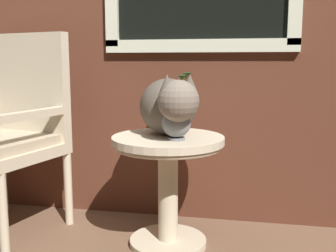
# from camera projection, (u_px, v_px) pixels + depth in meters

# --- Properties ---
(wicker_side_table) EXTENTS (0.54, 0.54, 0.55)m
(wicker_side_table) POSITION_uv_depth(u_px,v_px,m) (168.00, 168.00, 1.96)
(wicker_side_table) COLOR beige
(wicker_side_table) RESTS_ON ground_plane
(wicker_chair) EXTENTS (0.65, 0.62, 1.06)m
(wicker_chair) POSITION_uv_depth(u_px,v_px,m) (11.00, 126.00, 2.17)
(wicker_chair) COLOR beige
(wicker_chair) RESTS_ON ground_plane
(cat) EXTENTS (0.38, 0.65, 0.30)m
(cat) POSITION_uv_depth(u_px,v_px,m) (170.00, 106.00, 1.94)
(cat) COLOR brown
(cat) RESTS_ON wicker_side_table
(pewter_vase_with_ivy) EXTENTS (0.14, 0.13, 0.31)m
(pewter_vase_with_ivy) POSITION_uv_depth(u_px,v_px,m) (177.00, 119.00, 1.83)
(pewter_vase_with_ivy) COLOR slate
(pewter_vase_with_ivy) RESTS_ON wicker_side_table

